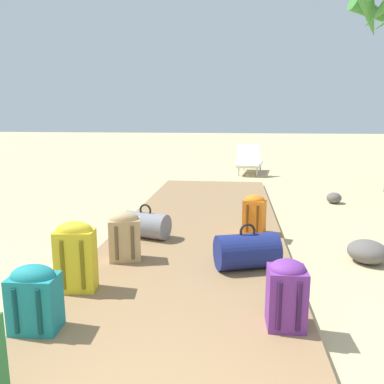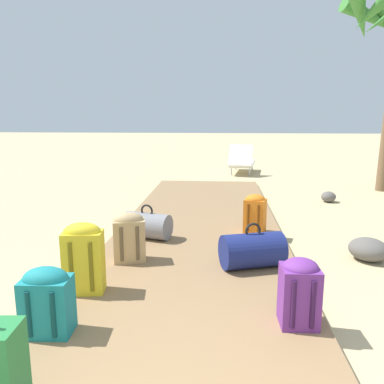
% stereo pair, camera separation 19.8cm
% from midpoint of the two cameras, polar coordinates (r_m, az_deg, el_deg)
% --- Properties ---
extents(ground_plane, '(60.00, 60.00, 0.00)m').
position_cam_midpoint_polar(ground_plane, '(4.28, -1.10, -10.50)').
color(ground_plane, tan).
extents(boardwalk, '(2.16, 8.11, 0.08)m').
position_cam_midpoint_polar(boardwalk, '(5.02, -0.24, -6.65)').
color(boardwalk, olive).
rests_on(boardwalk, ground).
extents(duffel_bag_navy, '(0.69, 0.52, 0.46)m').
position_cam_midpoint_polar(duffel_bag_navy, '(3.95, 7.42, -8.49)').
color(duffel_bag_navy, navy).
rests_on(duffel_bag_navy, boardwalk).
extents(backpack_teal, '(0.34, 0.26, 0.49)m').
position_cam_midpoint_polar(backpack_teal, '(2.99, -22.37, -14.35)').
color(backpack_teal, '#197A7F').
rests_on(backpack_teal, boardwalk).
extents(duffel_bag_grey, '(0.64, 0.47, 0.43)m').
position_cam_midpoint_polar(duffel_bag_grey, '(4.87, -7.75, -4.87)').
color(duffel_bag_grey, slate).
rests_on(duffel_bag_grey, boardwalk).
extents(backpack_tan, '(0.37, 0.29, 0.52)m').
position_cam_midpoint_polar(backpack_tan, '(4.12, -10.58, -6.32)').
color(backpack_tan, tan).
rests_on(backpack_tan, boardwalk).
extents(backpack_orange, '(0.31, 0.29, 0.51)m').
position_cam_midpoint_polar(backpack_orange, '(5.06, 8.12, -3.02)').
color(backpack_orange, orange).
rests_on(backpack_orange, boardwalk).
extents(backpack_purple, '(0.27, 0.27, 0.51)m').
position_cam_midpoint_polar(backpack_purple, '(2.96, 13.59, -13.85)').
color(backpack_purple, '#6B2D84').
rests_on(backpack_purple, boardwalk).
extents(backpack_yellow, '(0.35, 0.25, 0.62)m').
position_cam_midpoint_polar(backpack_yellow, '(3.50, -17.24, -8.97)').
color(backpack_yellow, gold).
rests_on(backpack_yellow, boardwalk).
extents(lounge_chair, '(0.80, 1.58, 0.81)m').
position_cam_midpoint_polar(lounge_chair, '(10.69, 6.80, 4.46)').
color(lounge_chair, white).
rests_on(lounge_chair, ground).
extents(rock_right_far, '(0.58, 0.59, 0.25)m').
position_cam_midpoint_polar(rock_right_far, '(4.72, 23.37, -7.73)').
color(rock_right_far, '#5B5651').
rests_on(rock_right_far, ground).
extents(rock_right_mid, '(0.36, 0.37, 0.20)m').
position_cam_midpoint_polar(rock_right_mid, '(7.56, 18.68, -0.67)').
color(rock_right_mid, '#5B5651').
rests_on(rock_right_mid, ground).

